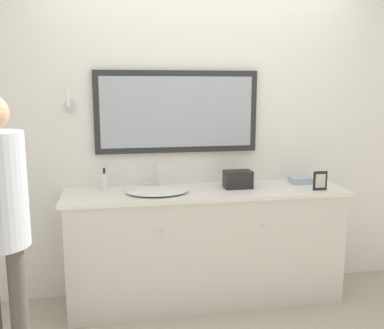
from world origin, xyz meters
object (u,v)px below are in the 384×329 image
at_px(sink_basin, 157,190).
at_px(soap_bottle, 105,181).
at_px(appliance_box, 238,179).
at_px(picture_frame, 320,181).

relative_size(sink_basin, soap_bottle, 2.63).
bearing_deg(appliance_box, picture_frame, -16.97).
xyz_separation_m(sink_basin, appliance_box, (0.62, 0.05, 0.05)).
xyz_separation_m(sink_basin, soap_bottle, (-0.38, 0.15, 0.05)).
relative_size(sink_basin, appliance_box, 2.14).
relative_size(soap_bottle, appliance_box, 0.81).
distance_m(soap_bottle, appliance_box, 1.01).
xyz_separation_m(appliance_box, picture_frame, (0.59, -0.18, 0.01)).
distance_m(sink_basin, appliance_box, 0.63).
height_order(soap_bottle, picture_frame, soap_bottle).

